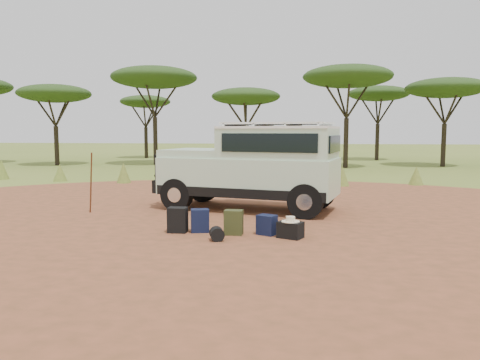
# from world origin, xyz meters

# --- Properties ---
(ground) EXTENTS (140.00, 140.00, 0.00)m
(ground) POSITION_xyz_m (0.00, 0.00, 0.00)
(ground) COLOR olive
(ground) RESTS_ON ground
(dirt_clearing) EXTENTS (23.00, 23.00, 0.01)m
(dirt_clearing) POSITION_xyz_m (0.00, 0.00, 0.00)
(dirt_clearing) COLOR #9B4F32
(dirt_clearing) RESTS_ON ground
(grass_fringe) EXTENTS (36.60, 1.60, 0.90)m
(grass_fringe) POSITION_xyz_m (0.12, 8.67, 0.40)
(grass_fringe) COLOR olive
(grass_fringe) RESTS_ON ground
(acacia_treeline) EXTENTS (46.70, 13.20, 6.26)m
(acacia_treeline) POSITION_xyz_m (0.75, 19.81, 4.87)
(acacia_treeline) COLOR black
(acacia_treeline) RESTS_ON ground
(safari_vehicle) EXTENTS (5.22, 3.01, 2.40)m
(safari_vehicle) POSITION_xyz_m (0.10, 2.33, 1.16)
(safari_vehicle) COLOR #BCD9B9
(safari_vehicle) RESTS_ON ground
(walking_staff) EXTENTS (0.25, 0.27, 1.62)m
(walking_staff) POSITION_xyz_m (-4.11, 1.19, 0.81)
(walking_staff) COLOR #5E2816
(walking_staff) RESTS_ON ground
(backpack_black) EXTENTS (0.40, 0.30, 0.55)m
(backpack_black) POSITION_xyz_m (-1.24, -0.80, 0.27)
(backpack_black) COLOR black
(backpack_black) RESTS_ON ground
(backpack_navy) EXTENTS (0.44, 0.36, 0.50)m
(backpack_navy) POSITION_xyz_m (-0.77, -0.71, 0.25)
(backpack_navy) COLOR #121E3B
(backpack_navy) RESTS_ON ground
(backpack_olive) EXTENTS (0.38, 0.28, 0.53)m
(backpack_olive) POSITION_xyz_m (-0.02, -0.86, 0.26)
(backpack_olive) COLOR #363F1D
(backpack_olive) RESTS_ON ground
(duffel_navy) EXTENTS (0.46, 0.42, 0.42)m
(duffel_navy) POSITION_xyz_m (0.68, -0.78, 0.21)
(duffel_navy) COLOR #121E3B
(duffel_navy) RESTS_ON ground
(hard_case) EXTENTS (0.58, 0.51, 0.34)m
(hard_case) POSITION_xyz_m (1.17, -1.02, 0.17)
(hard_case) COLOR black
(hard_case) RESTS_ON ground
(stuff_sack) EXTENTS (0.35, 0.35, 0.28)m
(stuff_sack) POSITION_xyz_m (-0.27, -1.44, 0.14)
(stuff_sack) COLOR black
(stuff_sack) RESTS_ON ground
(safari_hat) EXTENTS (0.37, 0.37, 0.11)m
(safari_hat) POSITION_xyz_m (1.17, -1.02, 0.38)
(safari_hat) COLOR beige
(safari_hat) RESTS_ON hard_case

